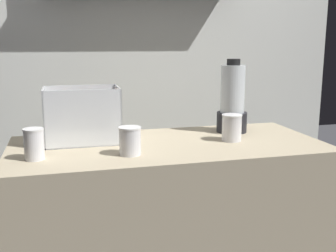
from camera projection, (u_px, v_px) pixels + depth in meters
counter at (168, 235)px, 1.95m from camera, size 1.40×0.64×0.90m
back_wall_unit at (136, 55)px, 2.51m from camera, size 2.60×0.24×2.50m
carrot_display_bin at (81, 126)px, 1.86m from camera, size 0.33×0.21×0.25m
blender_pitcher at (232, 102)px, 2.07m from camera, size 0.15×0.15×0.37m
juice_cup_carrot_far_left at (34, 146)px, 1.60m from camera, size 0.08×0.08×0.12m
juice_cup_mango_left at (130, 143)px, 1.66m from camera, size 0.09×0.09×0.11m
juice_cup_orange_middle at (232, 129)px, 1.90m from camera, size 0.09×0.09×0.12m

